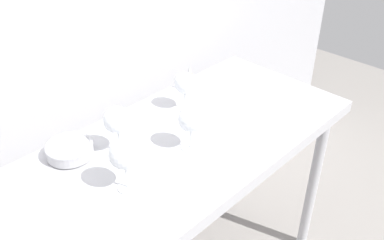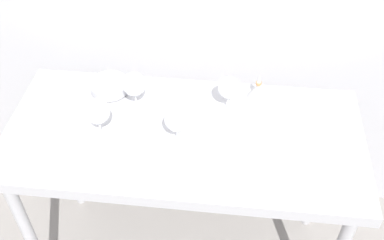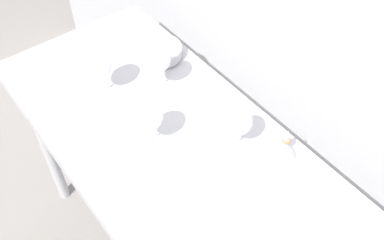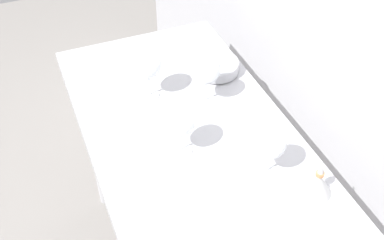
% 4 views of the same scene
% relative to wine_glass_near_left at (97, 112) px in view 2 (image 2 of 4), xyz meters
% --- Properties ---
extents(steel_counter, '(1.40, 0.65, 0.90)m').
position_rel_wine_glass_near_left_xyz_m(steel_counter, '(0.31, 0.06, -0.24)').
color(steel_counter, '#B6B6BB').
rests_on(steel_counter, ground_plane).
extents(wine_glass_near_left, '(0.10, 0.10, 0.18)m').
position_rel_wine_glass_near_left_xyz_m(wine_glass_near_left, '(0.00, 0.00, 0.00)').
color(wine_glass_near_left, white).
rests_on(wine_glass_near_left, steel_counter).
extents(wine_glass_far_left, '(0.09, 0.09, 0.18)m').
position_rel_wine_glass_near_left_xyz_m(wine_glass_far_left, '(0.10, 0.17, -0.00)').
color(wine_glass_far_left, white).
rests_on(wine_glass_far_left, steel_counter).
extents(wine_glass_near_center, '(0.09, 0.09, 0.17)m').
position_rel_wine_glass_near_left_xyz_m(wine_glass_near_center, '(0.29, 0.00, -0.01)').
color(wine_glass_near_center, white).
rests_on(wine_glass_near_center, steel_counter).
extents(wine_glass_far_right, '(0.09, 0.09, 0.16)m').
position_rel_wine_glass_near_left_xyz_m(wine_glass_far_right, '(0.47, 0.21, -0.02)').
color(wine_glass_far_right, white).
rests_on(wine_glass_far_right, steel_counter).
extents(tasting_sheet_upper, '(0.25, 0.32, 0.00)m').
position_rel_wine_glass_near_left_xyz_m(tasting_sheet_upper, '(0.61, -0.01, -0.13)').
color(tasting_sheet_upper, white).
rests_on(tasting_sheet_upper, steel_counter).
extents(tasting_bowl, '(0.17, 0.17, 0.05)m').
position_rel_wine_glass_near_left_xyz_m(tasting_bowl, '(-0.03, 0.27, -0.10)').
color(tasting_bowl, '#DBCC66').
rests_on(tasting_bowl, steel_counter).
extents(decanter_funnel, '(0.09, 0.09, 0.12)m').
position_rel_wine_glass_near_left_xyz_m(decanter_funnel, '(0.59, 0.30, -0.09)').
color(decanter_funnel, '#B4B4B4').
rests_on(decanter_funnel, steel_counter).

